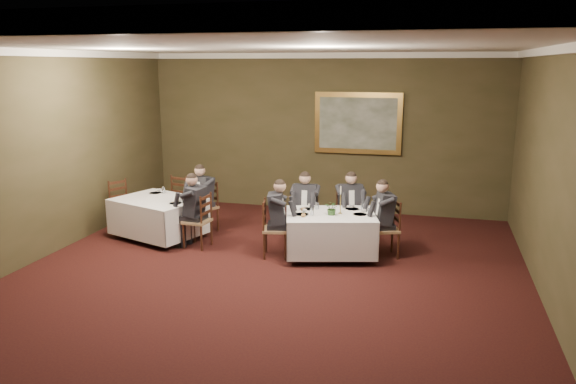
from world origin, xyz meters
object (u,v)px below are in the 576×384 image
at_px(table_second, 159,215).
at_px(chair_main_endleft, 275,240).
at_px(diner_sec_backright, 204,206).
at_px(diner_sec_endright, 197,220).
at_px(chair_main_endright, 386,240).
at_px(chair_sec_backleft, 174,211).
at_px(chair_sec_backright, 205,217).
at_px(chair_main_backleft, 305,228).
at_px(chair_sec_endleft, 124,215).
at_px(diner_main_endleft, 275,228).
at_px(diner_main_endright, 385,228).
at_px(chair_main_backright, 349,228).
at_px(painting, 358,123).
at_px(diner_main_backleft, 305,216).
at_px(table_main, 330,231).
at_px(candlestick, 340,203).
at_px(centerpiece, 332,208).
at_px(chair_sec_endright, 198,232).
at_px(diner_main_backright, 349,216).

relative_size(table_second, chair_main_endleft, 1.91).
bearing_deg(diner_sec_backright, diner_sec_endright, 131.31).
xyz_separation_m(chair_main_endright, diner_sec_backright, (-3.62, 0.59, 0.23)).
distance_m(chair_sec_backleft, chair_sec_backright, 0.86).
bearing_deg(diner_sec_endright, chair_main_backleft, -62.15).
distance_m(chair_sec_backleft, chair_sec_endleft, 1.00).
bearing_deg(diner_main_endleft, diner_sec_backright, -134.11).
bearing_deg(diner_main_endright, chair_main_endleft, 84.31).
xyz_separation_m(chair_main_backright, chair_sec_backright, (-2.88, -0.01, 0.00)).
bearing_deg(painting, diner_main_backleft, -103.51).
relative_size(diner_sec_endright, chair_sec_endleft, 1.35).
height_order(table_main, diner_sec_endright, diner_sec_endright).
bearing_deg(diner_sec_endright, chair_main_backright, -64.39).
bearing_deg(chair_main_endleft, candlestick, 92.40).
distance_m(chair_main_backleft, painting, 3.04).
height_order(chair_main_backleft, chair_main_endleft, same).
xyz_separation_m(diner_sec_endright, chair_sec_endleft, (-1.89, 0.66, -0.23)).
distance_m(table_second, diner_sec_backright, 0.91).
bearing_deg(chair_main_endleft, centerpiece, 86.52).
distance_m(diner_main_backleft, chair_sec_backright, 2.12).
relative_size(diner_main_backleft, diner_main_endleft, 1.00).
xyz_separation_m(table_second, chair_main_backleft, (2.77, 0.43, -0.17)).
xyz_separation_m(table_main, chair_sec_backleft, (-3.50, 1.13, -0.17)).
xyz_separation_m(chair_sec_backright, centerpiece, (2.73, -0.93, 0.61)).
bearing_deg(chair_sec_endleft, painting, 147.49).
xyz_separation_m(chair_sec_backleft, chair_sec_backright, (0.81, -0.28, 0.00)).
bearing_deg(table_second, chair_main_backleft, 8.91).
bearing_deg(table_second, painting, 40.52).
bearing_deg(diner_main_endright, chair_main_backleft, 54.37).
xyz_separation_m(diner_main_endright, chair_sec_backright, (-3.61, 0.60, -0.23)).
bearing_deg(candlestick, centerpiece, -130.32).
xyz_separation_m(diner_main_endleft, chair_sec_endleft, (-3.40, 0.79, -0.23)).
distance_m(table_main, diner_main_endright, 0.95).
bearing_deg(chair_sec_endright, painting, -31.73).
distance_m(chair_main_backright, diner_main_endleft, 1.58).
xyz_separation_m(diner_main_backright, diner_sec_endright, (-2.62, -0.96, 0.00)).
bearing_deg(diner_sec_backright, chair_sec_endleft, 35.39).
xyz_separation_m(chair_main_backleft, diner_main_endleft, (-0.33, -0.89, 0.23)).
relative_size(chair_sec_backright, centerpiece, 3.86).
bearing_deg(centerpiece, diner_sec_endright, -179.27).
distance_m(diner_sec_backright, diner_sec_endright, 0.99).
bearing_deg(diner_sec_endright, diner_main_backright, -64.63).
xyz_separation_m(diner_sec_endright, candlestick, (2.58, 0.17, 0.43)).
bearing_deg(diner_sec_backright, candlestick, -169.90).
relative_size(chair_sec_backleft, painting, 0.53).
bearing_deg(chair_sec_endleft, diner_main_backright, 120.76).
height_order(diner_main_endleft, painting, painting).
distance_m(table_main, chair_sec_endleft, 4.35).
height_order(diner_main_endright, centerpiece, diner_main_endright).
xyz_separation_m(diner_sec_endright, painting, (2.42, 3.20, 1.49)).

